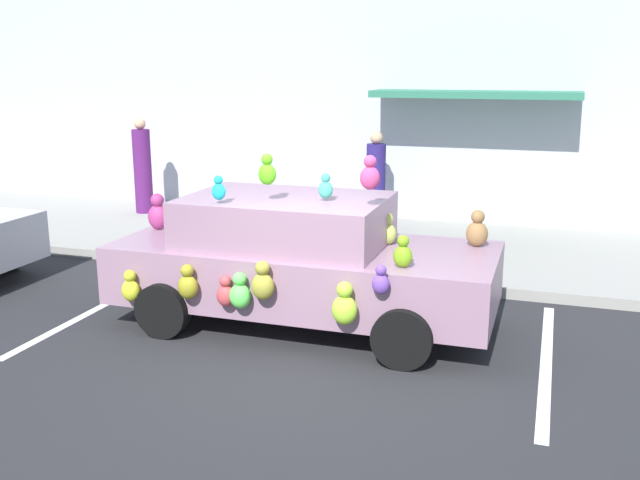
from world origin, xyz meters
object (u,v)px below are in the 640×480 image
object	(u,v)px
pedestrian_near_shopfront	(143,169)
pedestrian_walking_past	(376,182)
plush_covered_car	(299,259)
teddy_bear_on_sidewalk	(346,236)

from	to	relation	value
pedestrian_near_shopfront	pedestrian_walking_past	size ratio (longest dim) A/B	1.09
plush_covered_car	teddy_bear_on_sidewalk	bearing A→B (deg)	94.14
teddy_bear_on_sidewalk	pedestrian_walking_past	size ratio (longest dim) A/B	0.39
plush_covered_car	pedestrian_near_shopfront	distance (m)	6.85
plush_covered_car	pedestrian_near_shopfront	xyz separation A→B (m)	(-5.01, 4.66, 0.23)
teddy_bear_on_sidewalk	pedestrian_walking_past	world-z (taller)	pedestrian_walking_past
plush_covered_car	pedestrian_walking_past	world-z (taller)	plush_covered_car
plush_covered_car	pedestrian_walking_past	xyz separation A→B (m)	(-0.30, 4.99, 0.15)
plush_covered_car	pedestrian_walking_past	bearing A→B (deg)	93.47
teddy_bear_on_sidewalk	pedestrian_walking_past	xyz separation A→B (m)	(-0.11, 2.34, 0.49)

